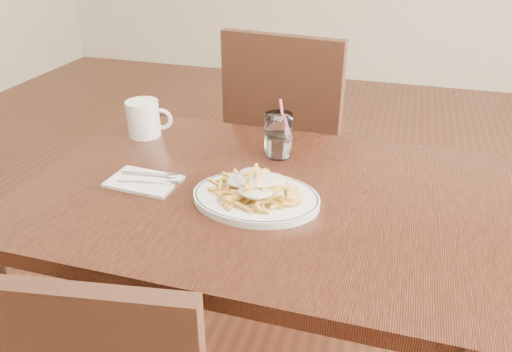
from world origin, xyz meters
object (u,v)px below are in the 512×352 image
(table, at_px, (265,217))
(chair_far, at_px, (290,137))
(water_glass, at_px, (278,138))
(fries_plate, at_px, (256,198))
(loaded_fries, at_px, (256,183))
(coffee_mug, at_px, (144,119))

(table, bearing_deg, chair_far, 98.27)
(water_glass, bearing_deg, chair_far, 99.23)
(chair_far, height_order, fries_plate, chair_far)
(table, height_order, chair_far, chair_far)
(fries_plate, relative_size, water_glass, 2.11)
(loaded_fries, relative_size, coffee_mug, 1.64)
(water_glass, bearing_deg, coffee_mug, 177.06)
(coffee_mug, bearing_deg, chair_far, 57.29)
(fries_plate, distance_m, coffee_mug, 0.53)
(fries_plate, height_order, water_glass, water_glass)
(table, relative_size, coffee_mug, 8.54)
(table, relative_size, loaded_fries, 5.21)
(water_glass, xyz_separation_m, coffee_mug, (-0.43, 0.02, 0.00))
(loaded_fries, bearing_deg, water_glass, 93.02)
(fries_plate, xyz_separation_m, coffee_mug, (-0.45, 0.29, 0.04))
(chair_far, bearing_deg, table, -81.73)
(table, distance_m, water_glass, 0.25)
(water_glass, bearing_deg, fries_plate, -86.98)
(table, height_order, loaded_fries, loaded_fries)
(table, bearing_deg, coffee_mug, 153.03)
(coffee_mug, bearing_deg, fries_plate, -32.94)
(table, height_order, fries_plate, fries_plate)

